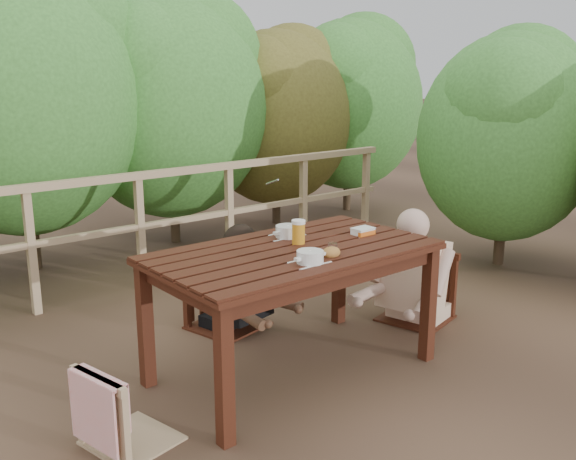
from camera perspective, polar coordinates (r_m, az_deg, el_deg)
ground at (r=4.13m, az=0.45°, el=-12.32°), size 60.00×60.00×0.00m
table at (r=3.98m, az=0.46°, el=-7.27°), size 1.69×0.95×0.78m
chair_left at (r=3.34m, az=-13.92°, el=-11.70°), size 0.48×0.48×0.81m
chair_far at (r=4.65m, az=-5.45°, el=-2.88°), size 0.58×0.58×0.98m
chair_right at (r=4.86m, az=11.40°, el=-2.49°), size 0.57×0.57×0.95m
woman at (r=4.63m, az=-5.61°, el=-1.53°), size 0.60×0.68×1.19m
diner_right at (r=4.82m, az=11.77°, el=0.34°), size 0.83×0.73×1.43m
railing at (r=5.56m, az=-12.86°, el=-0.17°), size 5.60×0.10×1.01m
hedge_row at (r=6.65m, az=-15.18°, el=14.14°), size 6.60×1.60×3.80m
soup_near at (r=3.56m, az=1.96°, el=-2.49°), size 0.25×0.25×0.08m
soup_far at (r=4.10m, az=0.01°, el=-0.22°), size 0.27×0.27×0.09m
bread_roll at (r=3.70m, az=3.83°, el=-2.01°), size 0.12×0.09×0.07m
beer_glass at (r=3.94m, az=0.93°, el=-0.27°), size 0.08×0.08×0.16m
tumbler at (r=3.78m, az=3.95°, el=-1.65°), size 0.06×0.06×0.07m
butter_tub at (r=4.20m, az=6.61°, el=-0.19°), size 0.14×0.10×0.06m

